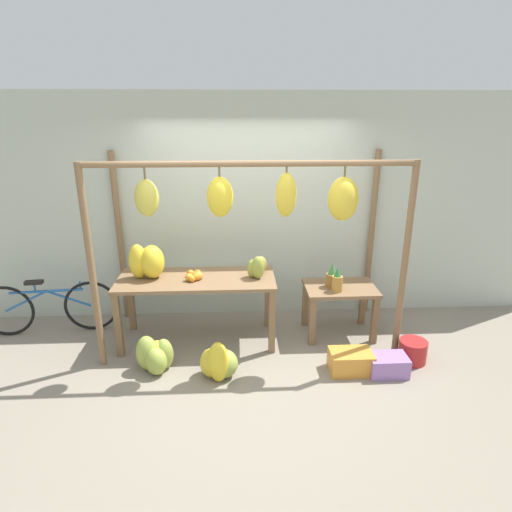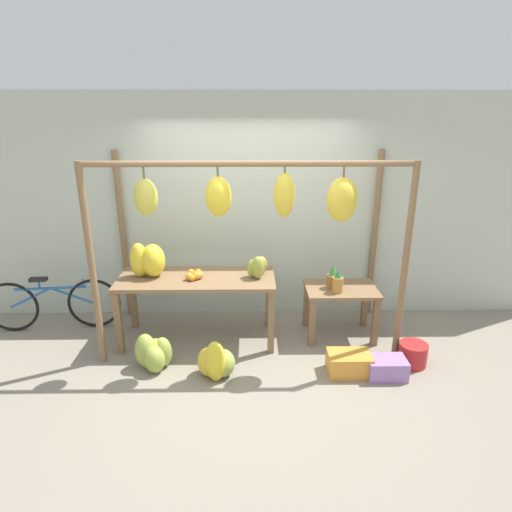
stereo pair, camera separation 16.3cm
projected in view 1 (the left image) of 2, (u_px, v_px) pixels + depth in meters
ground_plane at (252, 369)px, 4.50m from camera, size 20.00×20.00×0.00m
shop_wall_back at (247, 209)px, 5.35m from camera, size 8.00×0.08×2.80m
stall_awning at (259, 213)px, 4.31m from camera, size 3.24×1.29×2.14m
display_table_main at (197, 287)px, 4.85m from camera, size 1.77×0.72×0.79m
display_table_side at (340, 297)px, 5.06m from camera, size 0.83×0.58×0.62m
banana_pile_on_table at (148, 262)px, 4.76m from camera, size 0.43×0.34×0.40m
orange_pile at (195, 276)px, 4.77m from camera, size 0.19×0.23×0.09m
pineapple_cluster at (334, 279)px, 4.92m from camera, size 0.16×0.26×0.29m
banana_pile_ground_left at (155, 356)px, 4.43m from camera, size 0.45×0.39×0.39m
banana_pile_ground_right at (218, 363)px, 4.31m from camera, size 0.44×0.39×0.44m
fruit_crate_white at (351, 361)px, 4.42m from camera, size 0.44×0.29×0.23m
blue_bucket at (413, 351)px, 4.60m from camera, size 0.30×0.30×0.24m
parked_bicycle at (49, 307)px, 5.13m from camera, size 1.61×0.19×0.69m
papaya_pile at (257, 267)px, 4.82m from camera, size 0.28×0.33×0.26m
fruit_crate_purple at (387, 365)px, 4.38m from camera, size 0.39×0.26×0.20m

